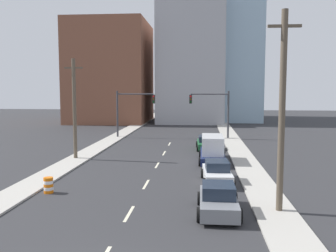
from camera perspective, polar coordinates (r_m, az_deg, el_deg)
sidewalk_left at (r=56.67m, az=-5.98°, el=-0.58°), size 2.17×88.99×0.12m
sidewalk_right at (r=55.75m, az=8.91°, el=-0.72°), size 2.17×88.99×0.12m
lane_stripe_at_7m at (r=19.30m, az=-5.94°, el=-13.13°), size 0.16×2.40×0.01m
lane_stripe_at_13m at (r=24.76m, az=-3.36°, el=-8.85°), size 0.16×2.40×0.01m
lane_stripe_at_19m at (r=30.77m, az=-1.65°, el=-5.96°), size 0.16×2.40×0.01m
lane_stripe_at_25m at (r=36.33m, az=-0.60°, el=-4.16°), size 0.16×2.40×0.01m
lane_stripe_at_31m at (r=42.35m, az=0.22°, el=-2.74°), size 0.16×2.40×0.01m
building_brick_left at (r=71.99m, az=-8.66°, el=8.04°), size 14.00×16.00×18.50m
building_office_center at (r=74.10m, az=3.58°, el=9.59°), size 12.00×20.00×22.54m
building_glass_right at (r=79.12m, az=8.69°, el=15.12°), size 13.00×20.00×38.51m
traffic_signal_left at (r=47.67m, az=-6.01°, el=2.90°), size 4.95×0.35×5.96m
traffic_signal_right at (r=46.82m, az=7.38°, el=2.83°), size 4.95×0.35×5.96m
utility_pole_right_near at (r=19.21m, az=16.98°, el=2.22°), size 1.60×0.32×10.02m
utility_pole_left_mid at (r=33.77m, az=-14.07°, el=2.67°), size 1.60×0.32×8.83m
traffic_barrel at (r=23.73m, az=-17.75°, el=-8.59°), size 0.56×0.56×0.95m
sedan_gray at (r=19.21m, az=7.67°, el=-11.10°), size 2.12×4.29×1.49m
sedan_white at (r=25.23m, az=7.48°, el=-7.07°), size 2.16×4.37×1.48m
box_truck_navy at (r=32.07m, az=6.77°, el=-3.59°), size 2.30×6.34×2.26m
sedan_green at (r=38.73m, az=5.96°, el=-2.62°), size 2.31×4.59×1.39m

